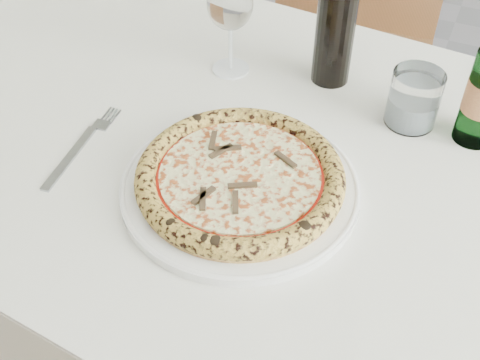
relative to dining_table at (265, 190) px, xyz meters
The scene contains 8 objects.
dining_table is the anchor object (origin of this frame).
chair_far 0.82m from the dining_table, 95.61° to the left, with size 0.51×0.51×0.93m.
plate 0.14m from the dining_table, 90.00° to the right, with size 0.34×0.34×0.02m.
pizza 0.15m from the dining_table, 90.00° to the right, with size 0.29×0.29×0.03m.
fork 0.30m from the dining_table, 156.05° to the right, with size 0.03×0.21×0.00m.
wine_glass 0.31m from the dining_table, 128.86° to the left, with size 0.08×0.08×0.17m.
tumbler 0.27m from the dining_table, 39.60° to the left, with size 0.08×0.08×0.09m.
wine_bottle 0.30m from the dining_table, 81.88° to the left, with size 0.07×0.07×0.27m.
Camera 1 is at (0.24, -0.43, 1.36)m, focal length 45.00 mm.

